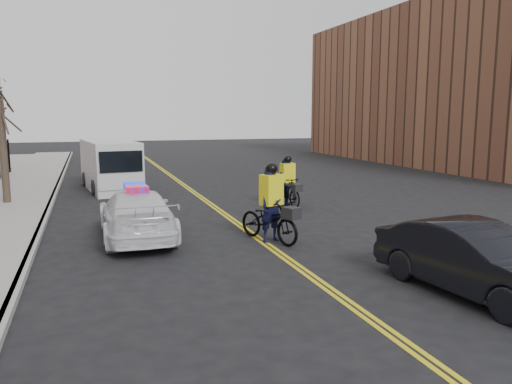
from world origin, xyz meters
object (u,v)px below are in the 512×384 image
object	(u,v)px
police_cruiser	(137,214)
cyclist_near	(272,214)
cargo_van	(111,166)
dark_sedan	(475,260)
cyclist_far	(287,186)

from	to	relation	value
police_cruiser	cyclist_near	world-z (taller)	cyclist_near
cargo_van	cyclist_near	distance (m)	12.20
dark_sedan	cyclist_near	xyz separation A→B (m)	(-2.31, 5.23, 0.06)
police_cruiser	cargo_van	size ratio (longest dim) A/B	0.84
police_cruiser	dark_sedan	world-z (taller)	police_cruiser
dark_sedan	cyclist_far	world-z (taller)	cyclist_far
dark_sedan	cyclist_near	bearing A→B (deg)	106.28
dark_sedan	cargo_van	world-z (taller)	cargo_van
cargo_van	cyclist_near	size ratio (longest dim) A/B	2.40
dark_sedan	police_cruiser	bearing A→B (deg)	123.31
police_cruiser	cyclist_near	size ratio (longest dim) A/B	2.02
cargo_van	dark_sedan	bearing A→B (deg)	-77.35
cyclist_near	cyclist_far	size ratio (longest dim) A/B	1.19
cyclist_far	dark_sedan	bearing A→B (deg)	-98.62
dark_sedan	cargo_van	xyz separation A→B (m)	(-6.11, 16.82, 0.42)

